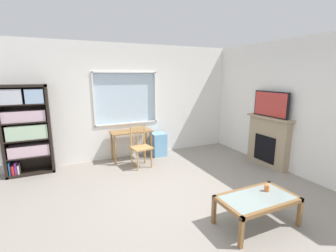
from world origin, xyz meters
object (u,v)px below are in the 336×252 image
at_px(bookshelf, 26,126).
at_px(desk_under_window, 131,136).
at_px(tv, 271,104).
at_px(wooden_chair, 140,147).
at_px(plastic_drawer_unit, 158,144).
at_px(sippy_cup, 267,188).
at_px(coffee_table, 257,201).
at_px(fireplace, 268,141).

height_order(bookshelf, desk_under_window, bookshelf).
relative_size(bookshelf, tv, 2.05).
distance_m(desk_under_window, wooden_chair, 0.54).
height_order(plastic_drawer_unit, sippy_cup, plastic_drawer_unit).
height_order(wooden_chair, coffee_table, wooden_chair).
relative_size(plastic_drawer_unit, sippy_cup, 6.50).
xyz_separation_m(bookshelf, sippy_cup, (3.24, -3.28, -0.55)).
bearing_deg(tv, sippy_cup, -137.10).
height_order(plastic_drawer_unit, tv, tv).
bearing_deg(fireplace, tv, 180.00).
height_order(desk_under_window, plastic_drawer_unit, desk_under_window).
relative_size(bookshelf, plastic_drawer_unit, 3.18).
height_order(wooden_chair, sippy_cup, wooden_chair).
distance_m(fireplace, tv, 0.84).
xyz_separation_m(bookshelf, desk_under_window, (2.17, -0.11, -0.40)).
bearing_deg(coffee_table, wooden_chair, 105.48).
distance_m(bookshelf, sippy_cup, 4.64).
bearing_deg(fireplace, desk_under_window, 149.16).
xyz_separation_m(plastic_drawer_unit, tv, (2.00, -1.69, 1.12)).
bearing_deg(desk_under_window, bookshelf, 177.20).
bearing_deg(plastic_drawer_unit, desk_under_window, -176.03).
distance_m(wooden_chair, sippy_cup, 2.85).
relative_size(plastic_drawer_unit, tv, 0.65).
bearing_deg(sippy_cup, plastic_drawer_unit, 96.13).
relative_size(bookshelf, coffee_table, 1.73).
bearing_deg(tv, coffee_table, -139.65).
xyz_separation_m(desk_under_window, wooden_chair, (0.06, -0.51, -0.14)).
relative_size(tv, sippy_cup, 10.06).
bearing_deg(fireplace, plastic_drawer_unit, 140.14).
bearing_deg(wooden_chair, bookshelf, 164.46).
bearing_deg(plastic_drawer_unit, fireplace, -39.86).
bearing_deg(desk_under_window, tv, -31.01).
bearing_deg(desk_under_window, plastic_drawer_unit, 3.97).
bearing_deg(fireplace, sippy_cup, -137.41).
bearing_deg(sippy_cup, wooden_chair, 110.74).
distance_m(desk_under_window, sippy_cup, 3.35).
height_order(desk_under_window, sippy_cup, desk_under_window).
xyz_separation_m(desk_under_window, coffee_table, (0.82, -3.25, -0.25)).
xyz_separation_m(plastic_drawer_unit, fireplace, (2.02, -1.69, 0.27)).
bearing_deg(sippy_cup, coffee_table, -162.32).
xyz_separation_m(bookshelf, tv, (4.89, -1.74, 0.40)).
xyz_separation_m(desk_under_window, plastic_drawer_unit, (0.72, 0.05, -0.31)).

